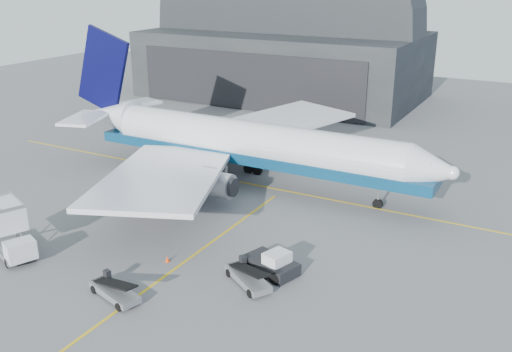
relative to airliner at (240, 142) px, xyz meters
The scene contains 9 objects.
ground 21.48m from the airliner, 74.56° to the right, with size 200.00×200.00×0.00m, color #565659.
taxi_lines 10.47m from the airliner, 53.51° to the right, with size 80.00×42.12×0.02m.
hangar 47.90m from the airliner, 110.15° to the left, with size 50.00×28.30×28.00m.
airliner is the anchor object (origin of this frame).
catering_truck 25.96m from the airliner, 108.54° to the right, with size 6.75×4.57×4.36m.
pushback_tug 21.46m from the airliner, 52.88° to the right, with size 4.88×3.66×2.02m.
belt_loader_a 26.32m from the airliner, 80.62° to the right, with size 5.02×2.78×1.88m.
belt_loader_b 22.99m from the airliner, 58.33° to the right, with size 4.89×3.90×1.93m.
traffic_cone 20.34m from the airliner, 77.46° to the right, with size 0.36×0.36×0.52m.
Camera 1 is at (25.24, -32.44, 22.74)m, focal length 40.00 mm.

